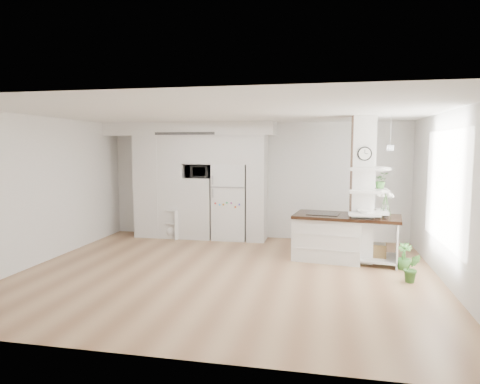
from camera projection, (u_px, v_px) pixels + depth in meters
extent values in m
cube|color=tan|center=(226.00, 273.00, 7.29)|extent=(7.00, 6.00, 0.01)
cube|color=white|center=(226.00, 113.00, 7.00)|extent=(7.00, 6.00, 0.04)
cube|color=silver|center=(255.00, 181.00, 10.07)|extent=(7.00, 0.04, 2.70)
cube|color=silver|center=(156.00, 227.00, 4.22)|extent=(7.00, 0.04, 2.70)
cube|color=silver|center=(40.00, 190.00, 7.84)|extent=(0.04, 6.00, 2.70)
cube|color=silver|center=(451.00, 199.00, 6.45)|extent=(0.04, 6.00, 2.70)
cube|color=white|center=(162.00, 186.00, 10.20)|extent=(1.20, 0.65, 2.40)
cube|color=white|center=(200.00, 208.00, 10.07)|extent=(0.65, 0.65, 1.42)
cube|color=white|center=(199.00, 150.00, 9.93)|extent=(0.65, 0.65, 0.65)
cube|color=white|center=(231.00, 150.00, 9.78)|extent=(0.85, 0.65, 0.65)
cube|color=white|center=(257.00, 188.00, 9.75)|extent=(0.40, 0.65, 2.40)
cube|color=silver|center=(189.00, 129.00, 9.90)|extent=(4.00, 0.70, 0.30)
cube|color=#262626|center=(185.00, 133.00, 9.58)|extent=(1.40, 0.04, 0.06)
cube|color=white|center=(231.00, 202.00, 9.91)|extent=(0.78, 0.66, 1.75)
cube|color=#B2B2B7|center=(227.00, 187.00, 9.54)|extent=(0.78, 0.01, 0.03)
cube|color=silver|center=(363.00, 190.00, 7.86)|extent=(0.40, 0.40, 2.70)
cube|color=#A4765B|center=(351.00, 190.00, 7.90)|extent=(0.02, 0.40, 2.70)
cube|color=#A4765B|center=(362.00, 189.00, 8.06)|extent=(0.40, 0.02, 2.70)
cylinder|color=black|center=(365.00, 154.00, 7.59)|extent=(0.25, 0.03, 0.25)
cylinder|color=white|center=(365.00, 154.00, 7.57)|extent=(0.21, 0.01, 0.21)
plane|color=white|center=(445.00, 188.00, 6.73)|extent=(0.00, 2.40, 2.40)
cylinder|color=white|center=(331.00, 148.00, 6.87)|extent=(0.12, 0.12, 0.10)
cube|color=white|center=(328.00, 238.00, 8.16)|extent=(1.36, 0.99, 0.81)
cube|color=white|center=(378.00, 258.00, 7.89)|extent=(0.78, 0.91, 0.04)
cube|color=white|center=(397.00, 243.00, 7.75)|extent=(0.14, 0.82, 0.81)
cube|color=black|center=(347.00, 217.00, 8.00)|extent=(2.04, 1.18, 0.06)
cube|color=black|center=(324.00, 214.00, 8.14)|extent=(0.64, 0.56, 0.01)
cube|color=olive|center=(375.00, 250.00, 7.89)|extent=(0.42, 0.34, 0.24)
cylinder|color=white|center=(385.00, 210.00, 7.85)|extent=(0.12, 0.12, 0.22)
cube|color=white|center=(162.00, 222.00, 10.22)|extent=(0.15, 0.32, 0.68)
cube|color=white|center=(179.00, 225.00, 9.93)|extent=(0.15, 0.32, 0.68)
cube|color=white|center=(170.00, 210.00, 10.04)|extent=(0.66, 0.52, 0.03)
cube|color=white|center=(170.00, 222.00, 10.07)|extent=(0.63, 0.50, 0.03)
sphere|color=white|center=(173.00, 231.00, 10.05)|extent=(0.33, 0.33, 0.33)
imported|color=#3A752F|center=(412.00, 268.00, 6.75)|extent=(0.27, 0.22, 0.46)
imported|color=#3A752F|center=(404.00, 256.00, 7.47)|extent=(0.34, 0.34, 0.46)
imported|color=#2D2D2D|center=(199.00, 172.00, 9.93)|extent=(0.54, 0.37, 0.30)
imported|color=#3A752F|center=(381.00, 180.00, 7.87)|extent=(0.27, 0.23, 0.30)
imported|color=white|center=(363.00, 211.00, 7.60)|extent=(0.22, 0.22, 0.05)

